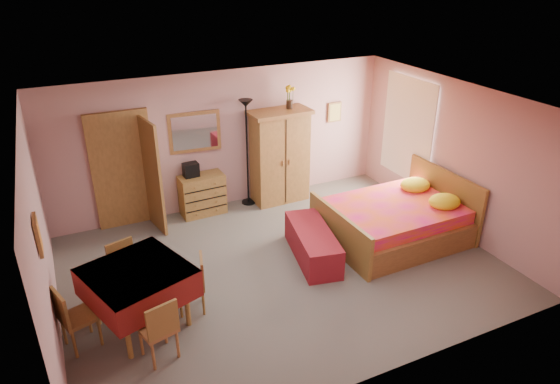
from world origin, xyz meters
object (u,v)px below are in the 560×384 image
bed (394,211)px  chair_north (128,273)px  floor_lamp (247,154)px  bench (313,244)px  chair_west (79,316)px  dining_table (140,298)px  chair_east (191,284)px  chair_south (157,328)px  chest_of_drawers (202,195)px  sunflower_vase (290,97)px  wall_mirror (195,132)px  stereo (191,170)px  wardrobe (280,157)px

bed → chair_north: bearing=176.3°
floor_lamp → bench: bearing=-85.1°
floor_lamp → chair_west: size_ratio=2.36×
dining_table → chair_east: dining_table is taller
chair_south → chest_of_drawers: bearing=50.3°
sunflower_vase → chair_west: sunflower_vase is taller
wall_mirror → chair_west: size_ratio=1.08×
stereo → chair_east: size_ratio=0.33×
chest_of_drawers → chair_south: (-1.60, -3.36, 0.05)m
chair_west → sunflower_vase: bearing=105.2°
wardrobe → dining_table: size_ratio=1.56×
dining_table → floor_lamp: bearing=46.4°
wardrobe → chair_east: (-2.55, -2.58, -0.51)m
chair_south → floor_lamp: bearing=39.1°
wardrobe → dining_table: 4.19m
bed → dining_table: 4.34m
wardrobe → chair_west: (-3.98, -2.67, -0.48)m
sunflower_vase → chair_east: bearing=-136.7°
chair_north → chair_east: bearing=122.9°
floor_lamp → chair_west: bearing=-140.2°
floor_lamp → bench: floor_lamp is taller
chair_west → bench: bearing=80.9°
stereo → chair_north: size_ratio=0.32×
stereo → bed: bearing=-39.6°
bench → chair_west: size_ratio=1.69×
chest_of_drawers → chair_east: (-0.99, -2.66, 0.02)m
chest_of_drawers → chair_north: (-1.71, -2.06, 0.05)m
chest_of_drawers → dining_table: size_ratio=0.70×
floor_lamp → wardrobe: (0.62, -0.12, -0.12)m
floor_lamp → chair_west: 4.41m
bed → chair_east: bed is taller
chair_east → wall_mirror: bearing=-5.1°
bed → chair_north: size_ratio=2.64×
bench → chair_east: bearing=-168.3°
stereo → wardrobe: (1.73, -0.13, 0.01)m
floor_lamp → chair_east: 3.38m
chair_west → chair_north: bearing=116.4°
chest_of_drawers → chair_south: 3.73m
sunflower_vase → bench: 2.90m
wardrobe → dining_table: bearing=-142.7°
bed → bench: bearing=176.9°
chest_of_drawers → dining_table: 3.17m
dining_table → chair_west: size_ratio=1.34×
chest_of_drawers → floor_lamp: (0.94, 0.04, 0.65)m
stereo → wardrobe: 1.73m
bed → chair_west: bed is taller
chest_of_drawers → chair_east: size_ratio=1.00×
chair_north → chair_west: chair_west is taller
dining_table → chair_south: size_ratio=1.35×
wall_mirror → chair_south: size_ratio=1.09×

